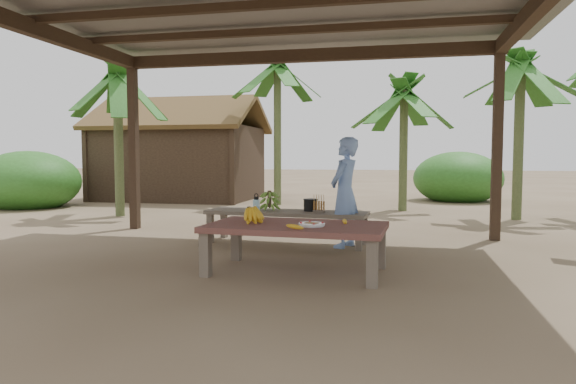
% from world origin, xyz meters
% --- Properties ---
extents(ground, '(80.00, 80.00, 0.00)m').
position_xyz_m(ground, '(0.00, 0.00, 0.00)').
color(ground, brown).
rests_on(ground, ground).
extents(pavilion, '(6.60, 5.60, 2.95)m').
position_xyz_m(pavilion, '(-0.01, -0.01, 2.78)').
color(pavilion, black).
rests_on(pavilion, ground).
extents(work_table, '(1.85, 1.10, 0.50)m').
position_xyz_m(work_table, '(0.43, -0.29, 0.43)').
color(work_table, brown).
rests_on(work_table, ground).
extents(bench, '(2.24, 0.78, 0.45)m').
position_xyz_m(bench, '(-0.04, 1.39, 0.39)').
color(bench, brown).
rests_on(bench, ground).
extents(ripe_banana_bunch, '(0.34, 0.31, 0.18)m').
position_xyz_m(ripe_banana_bunch, '(-0.08, -0.25, 0.59)').
color(ripe_banana_bunch, yellow).
rests_on(ripe_banana_bunch, work_table).
extents(plate, '(0.26, 0.26, 0.04)m').
position_xyz_m(plate, '(0.62, -0.41, 0.52)').
color(plate, white).
rests_on(plate, work_table).
extents(loose_banana_front, '(0.18, 0.06, 0.04)m').
position_xyz_m(loose_banana_front, '(0.49, -0.63, 0.52)').
color(loose_banana_front, yellow).
rests_on(loose_banana_front, work_table).
extents(loose_banana_side, '(0.07, 0.14, 0.04)m').
position_xyz_m(loose_banana_side, '(0.91, -0.13, 0.52)').
color(loose_banana_side, yellow).
rests_on(loose_banana_side, work_table).
extents(water_flask, '(0.08, 0.08, 0.28)m').
position_xyz_m(water_flask, '(-0.09, 0.06, 0.62)').
color(water_flask, '#43ADD1').
rests_on(water_flask, work_table).
extents(green_banana_stalk, '(0.27, 0.27, 0.29)m').
position_xyz_m(green_banana_stalk, '(-0.28, 1.41, 0.59)').
color(green_banana_stalk, '#598C2D').
rests_on(green_banana_stalk, bench).
extents(cooking_pot, '(0.19, 0.19, 0.16)m').
position_xyz_m(cooking_pot, '(0.29, 1.44, 0.53)').
color(cooking_pot, black).
rests_on(cooking_pot, bench).
extents(skewer_rack, '(0.19, 0.09, 0.24)m').
position_xyz_m(skewer_rack, '(0.42, 1.30, 0.57)').
color(skewer_rack, '#A57F47').
rests_on(skewer_rack, bench).
extents(woman, '(0.49, 0.61, 1.44)m').
position_xyz_m(woman, '(0.77, 1.29, 0.72)').
color(woman, '#7496DC').
rests_on(woman, ground).
extents(hut, '(4.40, 3.43, 2.85)m').
position_xyz_m(hut, '(-4.50, 8.00, 1.10)').
color(hut, black).
rests_on(hut, ground).
extents(banana_plant_ne, '(1.80, 1.80, 3.11)m').
position_xyz_m(banana_plant_ne, '(3.63, 4.89, 2.62)').
color(banana_plant_ne, '#596638').
rests_on(banana_plant_ne, ground).
extents(banana_plant_n, '(1.80, 1.80, 2.82)m').
position_xyz_m(banana_plant_n, '(1.54, 6.05, 2.34)').
color(banana_plant_n, '#596638').
rests_on(banana_plant_n, ground).
extents(banana_plant_nw, '(1.80, 1.80, 3.64)m').
position_xyz_m(banana_plant_nw, '(-1.46, 6.84, 3.14)').
color(banana_plant_nw, '#596638').
rests_on(banana_plant_nw, ground).
extents(banana_plant_w, '(1.80, 1.80, 3.00)m').
position_xyz_m(banana_plant_w, '(-4.00, 3.87, 2.52)').
color(banana_plant_w, '#596638').
rests_on(banana_plant_w, ground).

